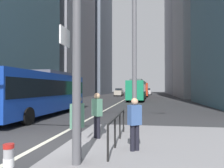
{
  "coord_description": "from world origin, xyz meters",
  "views": [
    {
      "loc": [
        3.81,
        -7.22,
        2.08
      ],
      "look_at": [
        -2.17,
        29.82,
        2.73
      ],
      "focal_mm": 34.64,
      "sensor_mm": 36.0,
      "label": 1
    }
  ],
  "objects_px": {
    "city_bus_blue_oncoming": "(42,91)",
    "car_oncoming_far": "(119,92)",
    "street_lamp_post": "(134,14)",
    "bollard_left": "(9,166)",
    "pedestrian_far": "(135,122)",
    "car_receding_near": "(148,92)",
    "city_bus_red_distant": "(143,89)",
    "car_receding_far": "(144,91)",
    "city_bus_red_receding": "(137,89)",
    "car_oncoming_mid": "(71,95)",
    "pedestrian_waiting": "(97,113)",
    "pedestrian_walking": "(77,124)"
  },
  "relations": [
    {
      "from": "city_bus_blue_oncoming",
      "to": "car_oncoming_far",
      "type": "bearing_deg",
      "value": 88.84
    },
    {
      "from": "city_bus_blue_oncoming",
      "to": "street_lamp_post",
      "type": "height_order",
      "value": "street_lamp_post"
    },
    {
      "from": "bollard_left",
      "to": "pedestrian_far",
      "type": "relative_size",
      "value": 0.56
    },
    {
      "from": "car_receding_near",
      "to": "bollard_left",
      "type": "relative_size",
      "value": 4.62
    },
    {
      "from": "pedestrian_far",
      "to": "city_bus_red_distant",
      "type": "bearing_deg",
      "value": 90.79
    },
    {
      "from": "car_oncoming_far",
      "to": "car_receding_far",
      "type": "bearing_deg",
      "value": 62.87
    },
    {
      "from": "city_bus_red_receding",
      "to": "pedestrian_far",
      "type": "height_order",
      "value": "city_bus_red_receding"
    },
    {
      "from": "car_oncoming_mid",
      "to": "pedestrian_far",
      "type": "xyz_separation_m",
      "value": [
        10.34,
        -22.79,
        0.05
      ]
    },
    {
      "from": "city_bus_blue_oncoming",
      "to": "city_bus_red_receding",
      "type": "relative_size",
      "value": 0.98
    },
    {
      "from": "city_bus_red_receding",
      "to": "car_oncoming_far",
      "type": "relative_size",
      "value": 2.63
    },
    {
      "from": "car_receding_near",
      "to": "city_bus_red_receding",
      "type": "bearing_deg",
      "value": -93.88
    },
    {
      "from": "pedestrian_waiting",
      "to": "pedestrian_walking",
      "type": "xyz_separation_m",
      "value": [
        0.05,
        -2.55,
        0.0
      ]
    },
    {
      "from": "car_oncoming_mid",
      "to": "car_oncoming_far",
      "type": "distance_m",
      "value": 24.21
    },
    {
      "from": "car_receding_far",
      "to": "car_oncoming_far",
      "type": "relative_size",
      "value": 0.9
    },
    {
      "from": "street_lamp_post",
      "to": "car_receding_far",
      "type": "bearing_deg",
      "value": 90.4
    },
    {
      "from": "car_receding_far",
      "to": "street_lamp_post",
      "type": "height_order",
      "value": "street_lamp_post"
    },
    {
      "from": "car_receding_near",
      "to": "pedestrian_walking",
      "type": "height_order",
      "value": "car_receding_near"
    },
    {
      "from": "car_oncoming_mid",
      "to": "pedestrian_waiting",
      "type": "height_order",
      "value": "car_oncoming_mid"
    },
    {
      "from": "car_receding_near",
      "to": "bollard_left",
      "type": "distance_m",
      "value": 58.59
    },
    {
      "from": "car_oncoming_mid",
      "to": "car_receding_far",
      "type": "relative_size",
      "value": 1.12
    },
    {
      "from": "city_bus_red_distant",
      "to": "street_lamp_post",
      "type": "bearing_deg",
      "value": -89.37
    },
    {
      "from": "car_receding_near",
      "to": "car_oncoming_far",
      "type": "xyz_separation_m",
      "value": [
        -7.12,
        -8.78,
        0.0
      ]
    },
    {
      "from": "bollard_left",
      "to": "pedestrian_far",
      "type": "distance_m",
      "value": 3.75
    },
    {
      "from": "car_receding_near",
      "to": "pedestrian_far",
      "type": "height_order",
      "value": "car_receding_near"
    },
    {
      "from": "car_receding_far",
      "to": "bollard_left",
      "type": "relative_size",
      "value": 4.52
    },
    {
      "from": "car_receding_far",
      "to": "pedestrian_walking",
      "type": "height_order",
      "value": "car_receding_far"
    },
    {
      "from": "city_bus_red_distant",
      "to": "pedestrian_far",
      "type": "relative_size",
      "value": 6.81
    },
    {
      "from": "car_oncoming_mid",
      "to": "bollard_left",
      "type": "distance_m",
      "value": 27.12
    },
    {
      "from": "car_oncoming_far",
      "to": "pedestrian_far",
      "type": "relative_size",
      "value": 2.78
    },
    {
      "from": "car_receding_far",
      "to": "pedestrian_walking",
      "type": "relative_size",
      "value": 2.33
    },
    {
      "from": "street_lamp_post",
      "to": "pedestrian_walking",
      "type": "height_order",
      "value": "street_lamp_post"
    },
    {
      "from": "car_oncoming_mid",
      "to": "car_receding_near",
      "type": "bearing_deg",
      "value": 71.47
    },
    {
      "from": "pedestrian_walking",
      "to": "pedestrian_far",
      "type": "relative_size",
      "value": 1.08
    },
    {
      "from": "car_receding_far",
      "to": "street_lamp_post",
      "type": "bearing_deg",
      "value": -89.6
    },
    {
      "from": "pedestrian_waiting",
      "to": "pedestrian_walking",
      "type": "bearing_deg",
      "value": -88.8
    },
    {
      "from": "car_oncoming_far",
      "to": "city_bus_red_receding",
      "type": "bearing_deg",
      "value": -73.35
    },
    {
      "from": "city_bus_red_receding",
      "to": "car_oncoming_mid",
      "type": "distance_m",
      "value": 11.05
    },
    {
      "from": "city_bus_blue_oncoming",
      "to": "car_receding_near",
      "type": "xyz_separation_m",
      "value": [
        7.9,
        47.29,
        -0.85
      ]
    },
    {
      "from": "car_oncoming_mid",
      "to": "pedestrian_waiting",
      "type": "distance_m",
      "value": 23.12
    },
    {
      "from": "city_bus_blue_oncoming",
      "to": "pedestrian_waiting",
      "type": "xyz_separation_m",
      "value": [
        5.77,
        -6.76,
        -0.72
      ]
    },
    {
      "from": "pedestrian_walking",
      "to": "pedestrian_waiting",
      "type": "bearing_deg",
      "value": 91.2
    },
    {
      "from": "car_receding_far",
      "to": "pedestrian_waiting",
      "type": "xyz_separation_m",
      "value": [
        -0.98,
        -56.91,
        0.13
      ]
    },
    {
      "from": "city_bus_red_receding",
      "to": "city_bus_red_distant",
      "type": "bearing_deg",
      "value": 87.96
    },
    {
      "from": "city_bus_red_receding",
      "to": "bollard_left",
      "type": "height_order",
      "value": "city_bus_red_receding"
    },
    {
      "from": "pedestrian_walking",
      "to": "pedestrian_far",
      "type": "distance_m",
      "value": 1.85
    },
    {
      "from": "city_bus_red_receding",
      "to": "car_receding_far",
      "type": "xyz_separation_m",
      "value": [
        0.65,
        29.41,
        -0.85
      ]
    },
    {
      "from": "city_bus_red_distant",
      "to": "car_oncoming_mid",
      "type": "relative_size",
      "value": 2.43
    },
    {
      "from": "bollard_left",
      "to": "pedestrian_waiting",
      "type": "distance_m",
      "value": 4.55
    },
    {
      "from": "car_oncoming_far",
      "to": "street_lamp_post",
      "type": "height_order",
      "value": "street_lamp_post"
    },
    {
      "from": "city_bus_blue_oncoming",
      "to": "car_receding_far",
      "type": "xyz_separation_m",
      "value": [
        6.74,
        50.15,
        -0.85
      ]
    }
  ]
}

